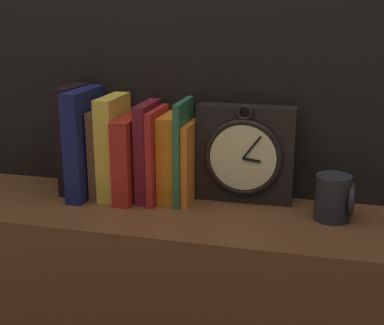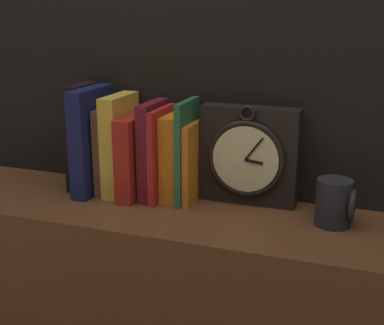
% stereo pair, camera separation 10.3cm
% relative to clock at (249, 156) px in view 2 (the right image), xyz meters
% --- Properties ---
extents(wall_back, '(6.00, 0.05, 2.60)m').
position_rel_clock_xyz_m(wall_back, '(-0.09, 0.07, 0.27)').
color(wall_back, black).
rests_on(wall_back, ground_plane).
extents(clock, '(0.21, 0.06, 0.22)m').
position_rel_clock_xyz_m(clock, '(0.00, 0.00, 0.00)').
color(clock, black).
rests_on(clock, bookshelf).
extents(book_slot0_black, '(0.04, 0.11, 0.25)m').
position_rel_clock_xyz_m(book_slot0_black, '(-0.39, -0.03, 0.02)').
color(book_slot0_black, black).
rests_on(book_slot0_black, bookshelf).
extents(book_slot1_navy, '(0.04, 0.16, 0.24)m').
position_rel_clock_xyz_m(book_slot1_navy, '(-0.36, -0.05, 0.01)').
color(book_slot1_navy, '#171D50').
rests_on(book_slot1_navy, bookshelf).
extents(book_slot2_brown, '(0.02, 0.12, 0.20)m').
position_rel_clock_xyz_m(book_slot2_brown, '(-0.32, -0.03, -0.01)').
color(book_slot2_brown, brown).
rests_on(book_slot2_brown, bookshelf).
extents(book_slot3_yellow, '(0.04, 0.13, 0.23)m').
position_rel_clock_xyz_m(book_slot3_yellow, '(-0.29, -0.04, 0.01)').
color(book_slot3_yellow, yellow).
rests_on(book_slot3_yellow, bookshelf).
extents(book_slot4_red, '(0.04, 0.15, 0.19)m').
position_rel_clock_xyz_m(book_slot4_red, '(-0.25, -0.04, -0.01)').
color(book_slot4_red, '#B1241A').
rests_on(book_slot4_red, bookshelf).
extents(book_slot5_maroon, '(0.03, 0.12, 0.22)m').
position_rel_clock_xyz_m(book_slot5_maroon, '(-0.21, -0.03, 0.00)').
color(book_slot5_maroon, maroon).
rests_on(book_slot5_maroon, bookshelf).
extents(book_slot6_red, '(0.01, 0.13, 0.21)m').
position_rel_clock_xyz_m(book_slot6_red, '(-0.19, -0.04, -0.00)').
color(book_slot6_red, red).
rests_on(book_slot6_red, bookshelf).
extents(book_slot7_orange, '(0.04, 0.11, 0.19)m').
position_rel_clock_xyz_m(book_slot7_orange, '(-0.16, -0.03, -0.01)').
color(book_slot7_orange, orange).
rests_on(book_slot7_orange, bookshelf).
extents(book_slot8_green, '(0.01, 0.12, 0.23)m').
position_rel_clock_xyz_m(book_slot8_green, '(-0.13, -0.03, 0.01)').
color(book_slot8_green, '#2B6540').
rests_on(book_slot8_green, bookshelf).
extents(book_slot9_orange, '(0.01, 0.12, 0.18)m').
position_rel_clock_xyz_m(book_slot9_orange, '(-0.12, -0.03, -0.02)').
color(book_slot9_orange, orange).
rests_on(book_slot9_orange, bookshelf).
extents(mug, '(0.08, 0.07, 0.09)m').
position_rel_clock_xyz_m(mug, '(0.19, -0.07, -0.06)').
color(mug, '#232328').
rests_on(mug, bookshelf).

